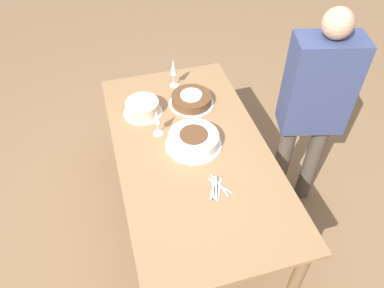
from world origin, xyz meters
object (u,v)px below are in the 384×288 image
at_px(cake_center_white, 194,140).
at_px(person_cutting, 314,103).
at_px(wine_glass_far, 173,69).
at_px(cake_back_decorated, 142,107).
at_px(wine_glass_near, 157,119).
at_px(cake_front_chocolate, 191,99).

xyz_separation_m(cake_center_white, person_cutting, (-0.05, -0.78, 0.17)).
height_order(cake_center_white, wine_glass_far, wine_glass_far).
relative_size(cake_center_white, wine_glass_far, 1.59).
relative_size(cake_back_decorated, wine_glass_near, 1.41).
bearing_deg(wine_glass_far, person_cutting, -133.15).
relative_size(wine_glass_near, wine_glass_far, 0.85).
height_order(wine_glass_near, wine_glass_far, wine_glass_far).
xyz_separation_m(cake_back_decorated, person_cutting, (-0.45, -1.03, 0.17)).
distance_m(cake_center_white, cake_front_chocolate, 0.42).
bearing_deg(wine_glass_far, cake_back_decorated, 130.96).
relative_size(cake_front_chocolate, wine_glass_near, 1.67).
height_order(cake_center_white, cake_back_decorated, same).
bearing_deg(wine_glass_far, cake_front_chocolate, -164.21).
relative_size(cake_back_decorated, person_cutting, 0.17).
bearing_deg(cake_back_decorated, cake_center_white, -147.45).
distance_m(wine_glass_near, wine_glass_far, 0.54).
bearing_deg(person_cutting, wine_glass_near, 1.45).
height_order(cake_back_decorated, wine_glass_far, wine_glass_far).
relative_size(cake_center_white, cake_front_chocolate, 1.12).
relative_size(cake_front_chocolate, cake_back_decorated, 1.19).
distance_m(cake_front_chocolate, wine_glass_far, 0.28).
distance_m(cake_front_chocolate, wine_glass_near, 0.40).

